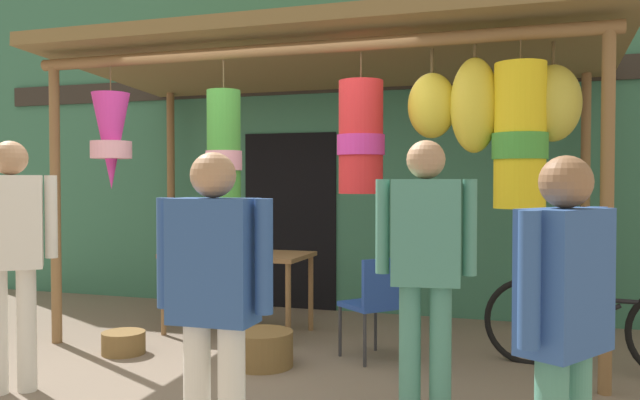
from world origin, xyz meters
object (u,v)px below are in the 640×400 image
(display_table, at_px, (238,261))
(wicker_basket_by_table, at_px, (262,349))
(passerby_at_right, at_px, (425,257))
(customer_foreground, at_px, (214,292))
(flower_heap_on_table, at_px, (240,248))
(shopper_by_bananas, at_px, (564,317))
(wicker_basket_spare, at_px, (124,343))
(folding_chair, at_px, (376,299))
(vendor_in_orange, at_px, (11,244))
(parked_bicycle, at_px, (600,326))

(display_table, relative_size, wicker_basket_by_table, 2.75)
(passerby_at_right, bearing_deg, customer_foreground, -126.43)
(flower_heap_on_table, relative_size, shopper_by_bananas, 0.38)
(wicker_basket_by_table, xyz_separation_m, shopper_by_bananas, (2.14, -1.91, 0.77))
(wicker_basket_spare, height_order, shopper_by_bananas, shopper_by_bananas)
(flower_heap_on_table, relative_size, folding_chair, 0.70)
(wicker_basket_by_table, distance_m, passerby_at_right, 1.85)
(display_table, height_order, vendor_in_orange, vendor_in_orange)
(flower_heap_on_table, bearing_deg, wicker_basket_by_table, -56.63)
(customer_foreground, relative_size, shopper_by_bananas, 1.02)
(flower_heap_on_table, xyz_separation_m, shopper_by_bananas, (2.76, -2.86, 0.09))
(wicker_basket_by_table, bearing_deg, passerby_at_right, -30.22)
(vendor_in_orange, bearing_deg, customer_foreground, -22.58)
(display_table, relative_size, shopper_by_bananas, 0.87)
(vendor_in_orange, xyz_separation_m, shopper_by_bananas, (3.51, -0.80, -0.11))
(folding_chair, bearing_deg, wicker_basket_spare, -167.51)
(folding_chair, bearing_deg, customer_foreground, -95.42)
(shopper_by_bananas, bearing_deg, passerby_at_right, 123.67)
(passerby_at_right, bearing_deg, parked_bicycle, 53.86)
(folding_chair, height_order, wicker_basket_by_table, folding_chair)
(vendor_in_orange, height_order, customer_foreground, vendor_in_orange)
(display_table, distance_m, folding_chair, 1.58)
(folding_chair, relative_size, shopper_by_bananas, 0.54)
(wicker_basket_by_table, distance_m, customer_foreground, 2.17)
(shopper_by_bananas, bearing_deg, customer_foreground, -179.23)
(flower_heap_on_table, bearing_deg, customer_foreground, -67.14)
(vendor_in_orange, relative_size, shopper_by_bananas, 1.11)
(wicker_basket_spare, relative_size, parked_bicycle, 0.21)
(flower_heap_on_table, relative_size, wicker_basket_by_table, 1.18)
(parked_bicycle, height_order, shopper_by_bananas, shopper_by_bananas)
(display_table, distance_m, customer_foreground, 3.18)
(flower_heap_on_table, distance_m, shopper_by_bananas, 3.98)
(wicker_basket_by_table, bearing_deg, parked_bicycle, 15.16)
(passerby_at_right, bearing_deg, shopper_by_bananas, -56.33)
(customer_foreground, bearing_deg, passerby_at_right, 53.57)
(flower_heap_on_table, xyz_separation_m, wicker_basket_by_table, (0.63, -0.95, -0.68))
(folding_chair, xyz_separation_m, parked_bicycle, (1.69, 0.24, -0.16))
(parked_bicycle, xyz_separation_m, customer_foreground, (-1.92, -2.61, 0.59))
(display_table, xyz_separation_m, folding_chair, (1.48, -0.54, -0.19))
(folding_chair, relative_size, vendor_in_orange, 0.49)
(display_table, height_order, customer_foreground, customer_foreground)
(folding_chair, xyz_separation_m, wicker_basket_spare, (-2.07, -0.46, -0.41))
(wicker_basket_by_table, xyz_separation_m, parked_bicycle, (2.51, 0.68, 0.21))
(wicker_basket_spare, height_order, parked_bicycle, parked_bicycle)
(folding_chair, height_order, vendor_in_orange, vendor_in_orange)
(folding_chair, distance_m, wicker_basket_by_table, 0.99)
(flower_heap_on_table, bearing_deg, vendor_in_orange, -109.89)
(wicker_basket_by_table, xyz_separation_m, wicker_basket_spare, (-1.25, -0.02, -0.05))
(vendor_in_orange, relative_size, customer_foreground, 1.09)
(wicker_basket_spare, relative_size, passerby_at_right, 0.21)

